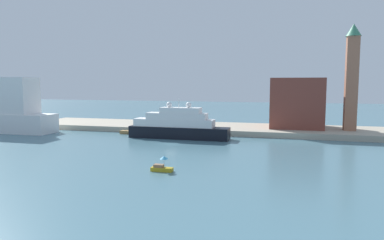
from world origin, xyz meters
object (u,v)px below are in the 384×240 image
Objects in this scene: bell_tower at (352,74)px; mooring_bollard at (201,128)px; parked_car at (140,122)px; harbor_building at (297,103)px; person_figure at (153,123)px; large_yacht at (177,126)px; work_barge at (128,132)px; small_motorboat at (162,166)px.

bell_tower reaches higher than mooring_bollard.
parked_car is at bearing 158.86° from mooring_bollard.
person_figure is at bearing -170.20° from harbor_building.
work_barge is (-16.45, 4.10, -2.84)m from large_yacht.
bell_tower is 58.79m from person_figure.
large_yacht is 31.05× the size of mooring_bollard.
small_motorboat is at bearing -76.37° from large_yacht.
harbor_building is at bearing 9.80° from person_figure.
work_barge is at bearing 166.02° from large_yacht.
large_yacht reaches higher than person_figure.
work_barge is 0.15× the size of bell_tower.
parked_car is 2.68× the size of person_figure.
harbor_building is 9.07× the size of person_figure.
harbor_building reaches higher than large_yacht.
small_motorboat is at bearing -84.58° from mooring_bollard.
harbor_building is 48.96m from parked_car.
harbor_building is 16.73m from bell_tower.
person_figure is at bearing 161.98° from mooring_bollard.
work_barge is 0.29× the size of harbor_building.
bell_tower is (44.68, 16.76, 13.72)m from large_yacht.
parked_car is at bearing 150.49° from person_figure.
harbor_building is (22.12, 55.15, 8.01)m from small_motorboat.
mooring_bollard is at bearing 95.42° from small_motorboat.
mooring_bollard reaches higher than work_barge.
harbor_building reaches higher than mooring_bollard.
large_yacht reaches higher than parked_car.
harbor_building reaches higher than small_motorboat.
harbor_building is at bearing 33.74° from large_yacht.
person_figure reaches higher than parked_car.
large_yacht is 6.07× the size of parked_car.
person_figure is (-42.67, -7.37, -6.51)m from harbor_building.
work_barge is 10.11m from person_figure.
small_motorboat is at bearing -66.73° from person_figure.
person_figure is at bearing 64.15° from work_barge.
bell_tower is 17.54× the size of person_figure.
harbor_building is at bearing 165.54° from bell_tower.
mooring_bollard is (-4.03, 42.40, 1.17)m from small_motorboat.
mooring_bollard is (-26.15, -12.74, -6.84)m from harbor_building.
large_yacht is at bearing -119.86° from mooring_bollard.
mooring_bollard is at bearing -18.02° from person_figure.
small_motorboat is 0.13× the size of bell_tower.
bell_tower is 33.51× the size of mooring_bollard.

